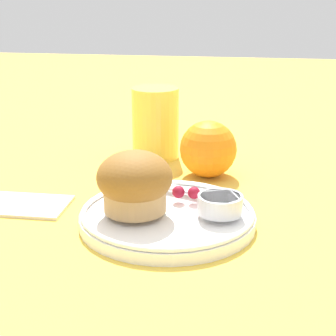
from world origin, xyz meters
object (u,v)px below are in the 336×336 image
Objects in this scene: orange_fruit at (208,149)px; juice_glass at (155,123)px; muffin at (135,181)px; butter_knife at (182,189)px.

juice_glass is at bearing 139.00° from orange_fruit.
orange_fruit is (0.07, 0.18, -0.01)m from muffin.
juice_glass is at bearing 94.69° from muffin.
muffin reaches higher than orange_fruit.
muffin is 0.56× the size of butter_knife.
butter_knife is at bearing -101.64° from orange_fruit.
butter_knife is 1.38× the size of juice_glass.
butter_knife is at bearing -71.03° from juice_glass.
muffin is at bearing -103.53° from butter_knife.
juice_glass reaches higher than butter_knife.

